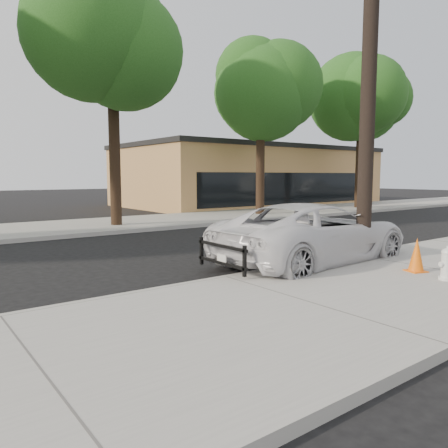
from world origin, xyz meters
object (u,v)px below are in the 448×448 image
at_px(utility_pole, 369,59).
at_px(fire_hydrant, 447,265).
at_px(police_cruiser, 313,233).
at_px(traffic_cone, 417,255).

xyz_separation_m(utility_pole, fire_hydrant, (-0.42, -2.17, -4.25)).
height_order(police_cruiser, fire_hydrant, police_cruiser).
xyz_separation_m(police_cruiser, traffic_cone, (0.51, -2.33, -0.25)).
bearing_deg(traffic_cone, fire_hydrant, -106.73).
distance_m(utility_pole, fire_hydrant, 4.79).
bearing_deg(utility_pole, police_cruiser, 127.93).
relative_size(police_cruiser, traffic_cone, 7.59).
bearing_deg(utility_pole, fire_hydrant, -100.87).
height_order(police_cruiser, traffic_cone, police_cruiser).
bearing_deg(police_cruiser, fire_hydrant, -177.73).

